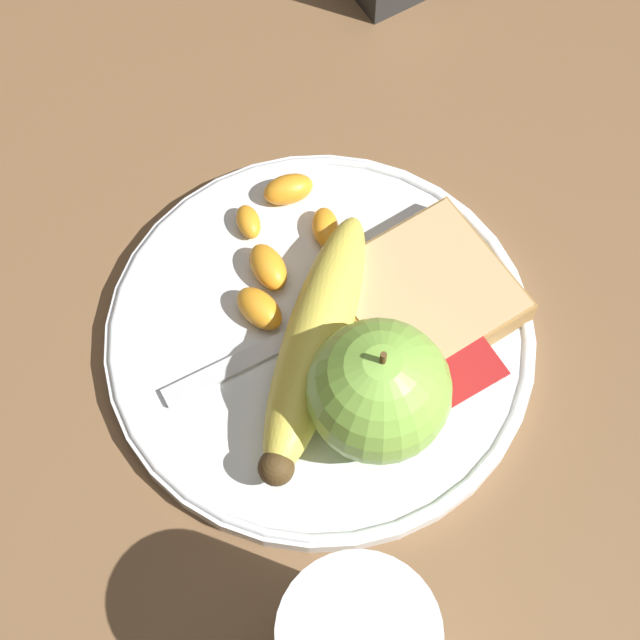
{
  "coord_description": "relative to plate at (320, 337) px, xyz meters",
  "views": [
    {
      "loc": [
        0.15,
        0.24,
        0.62
      ],
      "look_at": [
        0.0,
        0.0,
        0.03
      ],
      "focal_mm": 60.0,
      "sensor_mm": 36.0,
      "label": 1
    }
  ],
  "objects": [
    {
      "name": "orange_segment_1",
      "position": [
        -0.03,
        -0.1,
        0.01
      ],
      "size": [
        0.04,
        0.03,
        0.02
      ],
      "color": "orange",
      "rests_on": "plate"
    },
    {
      "name": "orange_segment_0",
      "position": [
        -0.0,
        -0.09,
        0.01
      ],
      "size": [
        0.02,
        0.03,
        0.01
      ],
      "color": "orange",
      "rests_on": "plate"
    },
    {
      "name": "banana",
      "position": [
        0.01,
        0.01,
        0.02
      ],
      "size": [
        0.16,
        0.15,
        0.04
      ],
      "color": "#E0CC4C",
      "rests_on": "plate"
    },
    {
      "name": "ground_plane",
      "position": [
        0.0,
        0.0,
        -0.01
      ],
      "size": [
        3.0,
        3.0,
        0.0
      ],
      "primitive_type": "plane",
      "color": "brown"
    },
    {
      "name": "jam_packet",
      "position": [
        -0.05,
        0.07,
        0.01
      ],
      "size": [
        0.05,
        0.04,
        0.02
      ],
      "color": "silver",
      "rests_on": "plate"
    },
    {
      "name": "apple",
      "position": [
        0.0,
        0.06,
        0.05
      ],
      "size": [
        0.08,
        0.08,
        0.09
      ],
      "color": "#84BC47",
      "rests_on": "plate"
    },
    {
      "name": "plate",
      "position": [
        0.0,
        0.0,
        0.0
      ],
      "size": [
        0.27,
        0.27,
        0.01
      ],
      "color": "silver",
      "rests_on": "ground_plane"
    },
    {
      "name": "bread_slice",
      "position": [
        -0.07,
        0.02,
        0.02
      ],
      "size": [
        0.1,
        0.1,
        0.02
      ],
      "color": "olive",
      "rests_on": "plate"
    },
    {
      "name": "orange_segment_2",
      "position": [
        0.01,
        -0.05,
        0.01
      ],
      "size": [
        0.02,
        0.04,
        0.02
      ],
      "color": "orange",
      "rests_on": "plate"
    },
    {
      "name": "fork",
      "position": [
        0.01,
        -0.01,
        0.01
      ],
      "size": [
        0.17,
        0.03,
        0.0
      ],
      "rotation": [
        0.0,
        0.0,
        9.38
      ],
      "color": "silver",
      "rests_on": "plate"
    },
    {
      "name": "orange_segment_4",
      "position": [
        -0.04,
        -0.06,
        0.01
      ],
      "size": [
        0.03,
        0.03,
        0.02
      ],
      "color": "orange",
      "rests_on": "plate"
    },
    {
      "name": "orange_segment_3",
      "position": [
        0.03,
        -0.03,
        0.01
      ],
      "size": [
        0.03,
        0.04,
        0.02
      ],
      "color": "orange",
      "rests_on": "plate"
    }
  ]
}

